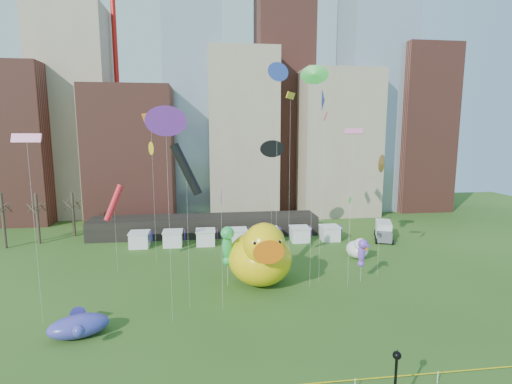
{
  "coord_description": "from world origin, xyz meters",
  "views": [
    {
      "loc": [
        -3.69,
        -22.63,
        17.27
      ],
      "look_at": [
        0.72,
        11.32,
        12.0
      ],
      "focal_mm": 27.0,
      "sensor_mm": 36.0,
      "label": 1
    }
  ],
  "objects": [
    {
      "name": "kite_9",
      "position": [
        -18.74,
        12.42,
        16.68
      ],
      "size": [
        2.52,
        0.61,
        17.22
      ],
      "color": "silver",
      "rests_on": "ground"
    },
    {
      "name": "lamppost",
      "position": [
        7.11,
        -3.2,
        2.95
      ],
      "size": [
        0.5,
        0.5,
        4.82
      ],
      "color": "black",
      "rests_on": "footpath"
    },
    {
      "name": "box_truck",
      "position": [
        24.97,
        35.53,
        1.42
      ],
      "size": [
        4.61,
        6.91,
        2.77
      ],
      "rotation": [
        0.0,
        0.0,
        -0.39
      ],
      "color": "silver",
      "rests_on": "ground"
    },
    {
      "name": "small_duck",
      "position": [
        16.95,
        26.58,
        1.42
      ],
      "size": [
        3.04,
        4.05,
        3.1
      ],
      "rotation": [
        0.0,
        0.0,
        0.03
      ],
      "color": "white",
      "rests_on": "ground"
    },
    {
      "name": "kite_5",
      "position": [
        9.11,
        18.93,
        20.76
      ],
      "size": [
        1.05,
        2.42,
        22.01
      ],
      "color": "silver",
      "rests_on": "ground"
    },
    {
      "name": "kite_15",
      "position": [
        -7.07,
        11.56,
        18.26
      ],
      "size": [
        2.4,
        1.61,
        19.58
      ],
      "color": "silver",
      "rests_on": "ground"
    },
    {
      "name": "vendor_tents",
      "position": [
        1.02,
        36.0,
        1.11
      ],
      "size": [
        33.24,
        2.8,
        2.4
      ],
      "color": "white",
      "rests_on": "ground"
    },
    {
      "name": "kite_4",
      "position": [
        -11.22,
        33.13,
        15.09
      ],
      "size": [
        0.92,
        1.83,
        16.07
      ],
      "color": "silver",
      "rests_on": "ground"
    },
    {
      "name": "big_duck",
      "position": [
        2.24,
        18.98,
        3.57
      ],
      "size": [
        7.68,
        10.19,
        7.77
      ],
      "rotation": [
        0.0,
        0.0,
        0.04
      ],
      "color": "yellow",
      "rests_on": "ground"
    },
    {
      "name": "kite_8",
      "position": [
        13.44,
        31.77,
        19.51
      ],
      "size": [
        1.44,
        3.51,
        20.15
      ],
      "color": "silver",
      "rests_on": "ground"
    },
    {
      "name": "kite_13",
      "position": [
        4.13,
        19.64,
        23.7
      ],
      "size": [
        1.83,
        1.28,
        24.78
      ],
      "color": "silver",
      "rests_on": "ground"
    },
    {
      "name": "kite_7",
      "position": [
        -2.35,
        13.19,
        11.04
      ],
      "size": [
        0.15,
        1.75,
        12.26
      ],
      "color": "silver",
      "rests_on": "ground"
    },
    {
      "name": "kite_11",
      "position": [
        14.62,
        24.13,
        8.65
      ],
      "size": [
        0.89,
        1.89,
        9.02
      ],
      "color": "silver",
      "rests_on": "ground"
    },
    {
      "name": "whale_inflatable",
      "position": [
        -14.82,
        9.93,
        1.0
      ],
      "size": [
        5.54,
        6.29,
        2.19
      ],
      "rotation": [
        0.0,
        0.0,
        0.32
      ],
      "color": "#563CA6",
      "rests_on": "ground"
    },
    {
      "name": "skyline",
      "position": [
        2.25,
        61.06,
        21.44
      ],
      "size": [
        101.0,
        23.0,
        68.0
      ],
      "color": "brown",
      "rests_on": "ground"
    },
    {
      "name": "kite_2",
      "position": [
        6.02,
        33.87,
        14.93
      ],
      "size": [
        2.56,
        0.75,
        16.21
      ],
      "color": "silver",
      "rests_on": "ground"
    },
    {
      "name": "kite_0",
      "position": [
        -14.98,
        25.43,
        8.83
      ],
      "size": [
        2.63,
        2.1,
        11.08
      ],
      "color": "silver",
      "rests_on": "ground"
    },
    {
      "name": "bare_trees",
      "position": [
        -30.17,
        40.54,
        4.01
      ],
      "size": [
        8.44,
        6.44,
        8.5
      ],
      "color": "#382B21",
      "rests_on": "ground"
    },
    {
      "name": "pavilion",
      "position": [
        -4.0,
        42.0,
        1.6
      ],
      "size": [
        38.0,
        6.0,
        3.2
      ],
      "primitive_type": "cube",
      "color": "black",
      "rests_on": "ground"
    },
    {
      "name": "kite_12",
      "position": [
        7.58,
        28.58,
        21.94
      ],
      "size": [
        1.78,
        2.6,
        22.59
      ],
      "color": "silver",
      "rests_on": "ground"
    },
    {
      "name": "seahorse_purple",
      "position": [
        14.03,
        18.42,
        3.76
      ],
      "size": [
        1.47,
        1.64,
        5.15
      ],
      "rotation": [
        0.0,
        0.0,
        0.41
      ],
      "color": "silver",
      "rests_on": "ground"
    },
    {
      "name": "kite_6",
      "position": [
        -10.64,
        28.81,
        19.07
      ],
      "size": [
        2.78,
        3.76,
        19.77
      ],
      "color": "silver",
      "rests_on": "ground"
    },
    {
      "name": "kite_3",
      "position": [
        7.66,
        17.61,
        23.2
      ],
      "size": [
        1.86,
        1.06,
        24.25
      ],
      "color": "silver",
      "rests_on": "ground"
    },
    {
      "name": "kite_14",
      "position": [
        16.76,
        19.9,
        13.71
      ],
      "size": [
        1.51,
        1.79,
        14.78
      ],
      "color": "silver",
      "rests_on": "ground"
    },
    {
      "name": "seahorse_green",
      "position": [
        -1.51,
        19.23,
        5.08
      ],
      "size": [
        1.73,
        2.05,
        6.94
      ],
      "rotation": [
        0.0,
        0.0,
        0.16
      ],
      "color": "silver",
      "rests_on": "ground"
    },
    {
      "name": "kite_10",
      "position": [
        -5.57,
        14.02,
        13.85
      ],
      "size": [
        3.04,
        1.21,
        16.38
      ],
      "color": "silver",
      "rests_on": "ground"
    },
    {
      "name": "kite_1",
      "position": [
        11.98,
        17.21,
        17.16
      ],
      "size": [
        1.86,
        0.83,
        17.75
      ],
      "color": "silver",
      "rests_on": "ground"
    }
  ]
}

